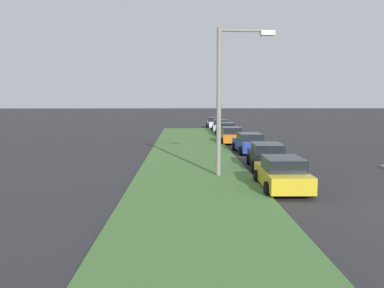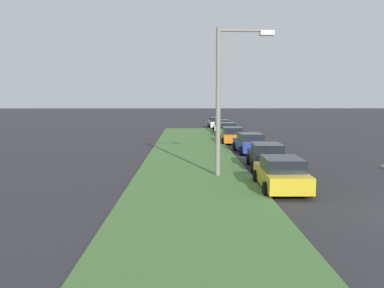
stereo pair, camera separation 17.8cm
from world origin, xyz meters
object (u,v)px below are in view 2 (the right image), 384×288
object	(u,v)px
parked_car_yellow	(281,174)
parked_car_orange	(232,135)
parked_car_green	(227,130)
streetlight	(225,91)
parked_car_blue	(250,143)
parked_car_white	(216,123)
parked_car_black	(267,156)
parked_car_silver	(222,126)

from	to	relation	value
parked_car_yellow	parked_car_orange	distance (m)	18.56
parked_car_green	streetlight	bearing A→B (deg)	173.76
parked_car_blue	parked_car_white	xyz separation A→B (m)	(25.18, 0.63, 0.00)
streetlight	parked_car_black	bearing A→B (deg)	-46.46
parked_car_orange	parked_car_yellow	bearing A→B (deg)	-179.79
parked_car_yellow	parked_car_silver	bearing A→B (deg)	0.77
parked_car_white	streetlight	xyz separation A→B (m)	(-34.51, 2.15, 3.67)
parked_car_white	streetlight	distance (m)	34.77
parked_car_yellow	parked_car_green	world-z (taller)	same
streetlight	parked_car_blue	bearing A→B (deg)	-16.56
parked_car_orange	parked_car_white	size ratio (longest dim) A/B	0.99
parked_car_blue	streetlight	xyz separation A→B (m)	(-9.33, 2.77, 3.67)
parked_car_silver	parked_car_white	size ratio (longest dim) A/B	1.01
parked_car_orange	parked_car_white	xyz separation A→B (m)	(18.82, 0.02, 0.00)
parked_car_silver	parked_car_white	bearing A→B (deg)	5.24
parked_car_yellow	parked_car_green	distance (m)	25.23
parked_car_yellow	parked_car_blue	world-z (taller)	same
parked_car_yellow	parked_car_black	world-z (taller)	same
parked_car_yellow	parked_car_black	bearing A→B (deg)	-3.65
parked_car_yellow	parked_car_silver	xyz separation A→B (m)	(31.05, -0.13, 0.00)
parked_car_blue	parked_car_green	distance (m)	13.04
parked_car_white	parked_car_blue	bearing A→B (deg)	-179.78
parked_car_orange	parked_car_white	bearing A→B (deg)	0.10
parked_car_orange	parked_car_silver	xyz separation A→B (m)	(12.48, -0.19, 0.00)
parked_car_blue	parked_car_black	bearing A→B (deg)	175.99
parked_car_yellow	parked_car_orange	world-z (taller)	same
parked_car_black	parked_car_green	size ratio (longest dim) A/B	1.02
parked_car_black	parked_car_green	bearing A→B (deg)	3.91
parked_car_silver	parked_car_black	bearing A→B (deg)	-176.00
parked_car_green	parked_car_white	bearing A→B (deg)	1.27
streetlight	parked_car_green	bearing A→B (deg)	-6.19
parked_car_white	streetlight	bearing A→B (deg)	175.23
parked_car_white	streetlight	world-z (taller)	streetlight
parked_car_yellow	streetlight	distance (m)	5.17
parked_car_orange	streetlight	world-z (taller)	streetlight
parked_car_orange	parked_car_black	bearing A→B (deg)	-177.79
parked_car_blue	streetlight	world-z (taller)	streetlight
parked_car_yellow	streetlight	world-z (taller)	streetlight
parked_car_yellow	parked_car_black	distance (m)	5.42
parked_car_black	streetlight	bearing A→B (deg)	136.75
parked_car_black	parked_car_green	xyz separation A→B (m)	(19.83, 0.24, 0.00)
parked_car_yellow	parked_car_black	xyz separation A→B (m)	(5.41, -0.44, 0.00)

